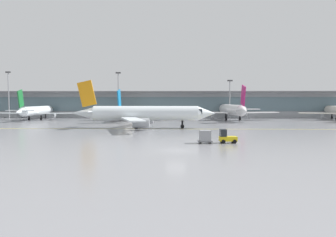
{
  "coord_description": "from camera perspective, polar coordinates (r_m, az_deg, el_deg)",
  "views": [
    {
      "loc": [
        0.18,
        -43.23,
        6.55
      ],
      "look_at": [
        -1.52,
        20.21,
        3.0
      ],
      "focal_mm": 36.09,
      "sensor_mm": 36.0,
      "label": 1
    }
  ],
  "objects": [
    {
      "name": "ground_plane",
      "position": [
        43.73,
        1.29,
        -5.42
      ],
      "size": [
        400.0,
        400.0,
        0.0
      ],
      "primitive_type": "plane",
      "color": "gray"
    },
    {
      "name": "taxiway_centreline_stripe",
      "position": [
        75.82,
        -3.89,
        -1.76
      ],
      "size": [
        110.0,
        0.38,
        0.01
      ],
      "primitive_type": "cube",
      "rotation": [
        0.0,
        0.0,
        -0.0
      ],
      "color": "yellow",
      "rests_on": "ground_plane"
    },
    {
      "name": "terminal_concourse",
      "position": [
        126.05,
        1.46,
        2.46
      ],
      "size": [
        168.82,
        11.0,
        9.6
      ],
      "color": "#9EA3A8",
      "rests_on": "ground_plane"
    },
    {
      "name": "gate_airplane_0",
      "position": [
        117.73,
        -21.31,
        1.19
      ],
      "size": [
        26.9,
        28.85,
        9.58
      ],
      "rotation": [
        0.0,
        0.0,
        1.58
      ],
      "color": "white",
      "rests_on": "ground_plane"
    },
    {
      "name": "gate_airplane_1",
      "position": [
        106.72,
        -6.82,
        1.2
      ],
      "size": [
        26.75,
        28.82,
        9.55
      ],
      "rotation": [
        0.0,
        0.0,
        1.51
      ],
      "color": "silver",
      "rests_on": "ground_plane"
    },
    {
      "name": "gate_airplane_2",
      "position": [
        110.6,
        10.75,
        1.43
      ],
      "size": [
        30.27,
        32.66,
        10.81
      ],
      "rotation": [
        0.0,
        0.0,
        1.65
      ],
      "color": "white",
      "rests_on": "ground_plane"
    },
    {
      "name": "taxiing_regional_jet",
      "position": [
        77.64,
        -4.08,
        0.81
      ],
      "size": [
        33.31,
        31.1,
        11.07
      ],
      "rotation": [
        0.0,
        0.0,
        -0.0
      ],
      "color": "white",
      "rests_on": "ground_plane"
    },
    {
      "name": "baggage_tug",
      "position": [
        51.72,
        9.86,
        -3.13
      ],
      "size": [
        2.7,
        1.79,
        2.1
      ],
      "rotation": [
        0.0,
        0.0,
        0.08
      ],
      "color": "yellow",
      "rests_on": "ground_plane"
    },
    {
      "name": "cargo_dolly_lead",
      "position": [
        51.08,
        6.28,
        -3.0
      ],
      "size": [
        2.22,
        1.76,
        1.94
      ],
      "rotation": [
        0.0,
        0.0,
        0.08
      ],
      "color": "#595B60",
      "rests_on": "ground_plane"
    },
    {
      "name": "apron_light_mast_0",
      "position": [
        130.23,
        -25.32,
        3.92
      ],
      "size": [
        1.8,
        0.36,
        16.33
      ],
      "color": "gray",
      "rests_on": "ground_plane"
    },
    {
      "name": "apron_light_mast_1",
      "position": [
        119.56,
        -8.39,
        4.24
      ],
      "size": [
        1.8,
        0.36,
        16.15
      ],
      "color": "gray",
      "rests_on": "ground_plane"
    },
    {
      "name": "apron_light_mast_2",
      "position": [
        118.53,
        10.39,
        3.54
      ],
      "size": [
        1.8,
        0.36,
        13.36
      ],
      "color": "gray",
      "rests_on": "ground_plane"
    }
  ]
}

